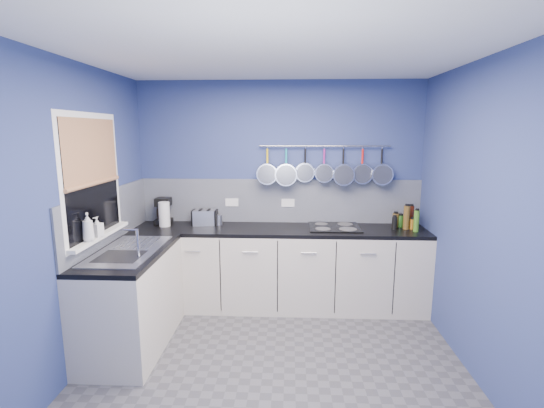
# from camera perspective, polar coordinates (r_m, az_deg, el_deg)

# --- Properties ---
(floor) EXTENTS (3.20, 3.00, 0.02)m
(floor) POSITION_cam_1_polar(r_m,az_deg,el_deg) (3.58, 0.26, -22.63)
(floor) COLOR #47474C
(floor) RESTS_ON ground
(ceiling) EXTENTS (3.20, 3.00, 0.02)m
(ceiling) POSITION_cam_1_polar(r_m,az_deg,el_deg) (3.05, 0.30, 21.20)
(ceiling) COLOR white
(ceiling) RESTS_ON ground
(wall_back) EXTENTS (3.20, 0.02, 2.50)m
(wall_back) POSITION_cam_1_polar(r_m,az_deg,el_deg) (4.56, 1.08, 1.74)
(wall_back) COLOR navy
(wall_back) RESTS_ON ground
(wall_front) EXTENTS (3.20, 0.02, 2.50)m
(wall_front) POSITION_cam_1_polar(r_m,az_deg,el_deg) (1.64, -2.03, -14.57)
(wall_front) COLOR navy
(wall_front) RESTS_ON ground
(wall_left) EXTENTS (0.02, 3.00, 2.50)m
(wall_left) POSITION_cam_1_polar(r_m,az_deg,el_deg) (3.53, -26.87, -2.01)
(wall_left) COLOR navy
(wall_left) RESTS_ON ground
(wall_right) EXTENTS (0.02, 3.00, 2.50)m
(wall_right) POSITION_cam_1_polar(r_m,az_deg,el_deg) (3.41, 28.45, -2.54)
(wall_right) COLOR navy
(wall_right) RESTS_ON ground
(backsplash_back) EXTENTS (3.20, 0.02, 0.50)m
(backsplash_back) POSITION_cam_1_polar(r_m,az_deg,el_deg) (4.55, 1.07, 0.45)
(backsplash_back) COLOR gray
(backsplash_back) RESTS_ON wall_back
(backsplash_left) EXTENTS (0.02, 1.80, 0.50)m
(backsplash_left) POSITION_cam_1_polar(r_m,az_deg,el_deg) (4.06, -22.37, -1.59)
(backsplash_left) COLOR gray
(backsplash_left) RESTS_ON wall_left
(cabinet_run_back) EXTENTS (3.20, 0.60, 0.86)m
(cabinet_run_back) POSITION_cam_1_polar(r_m,az_deg,el_deg) (4.46, 0.93, -9.35)
(cabinet_run_back) COLOR beige
(cabinet_run_back) RESTS_ON ground
(worktop_back) EXTENTS (3.20, 0.60, 0.04)m
(worktop_back) POSITION_cam_1_polar(r_m,az_deg,el_deg) (4.33, 0.94, -3.74)
(worktop_back) COLOR black
(worktop_back) RESTS_ON cabinet_run_back
(cabinet_run_left) EXTENTS (0.60, 1.20, 0.86)m
(cabinet_run_left) POSITION_cam_1_polar(r_m,az_deg,el_deg) (3.89, -19.56, -13.03)
(cabinet_run_left) COLOR beige
(cabinet_run_left) RESTS_ON ground
(worktop_left) EXTENTS (0.60, 1.20, 0.04)m
(worktop_left) POSITION_cam_1_polar(r_m,az_deg,el_deg) (3.74, -19.98, -6.68)
(worktop_left) COLOR black
(worktop_left) RESTS_ON cabinet_run_left
(window_frame) EXTENTS (0.01, 1.00, 1.10)m
(window_frame) POSITION_cam_1_polar(r_m,az_deg,el_deg) (3.73, -24.54, 3.48)
(window_frame) COLOR white
(window_frame) RESTS_ON wall_left
(window_glass) EXTENTS (0.01, 0.90, 1.00)m
(window_glass) POSITION_cam_1_polar(r_m,az_deg,el_deg) (3.72, -24.47, 3.48)
(window_glass) COLOR black
(window_glass) RESTS_ON wall_left
(bamboo_blind) EXTENTS (0.01, 0.90, 0.55)m
(bamboo_blind) POSITION_cam_1_polar(r_m,az_deg,el_deg) (3.70, -24.63, 6.94)
(bamboo_blind) COLOR #9F6741
(bamboo_blind) RESTS_ON wall_left
(window_sill) EXTENTS (0.10, 0.98, 0.03)m
(window_sill) POSITION_cam_1_polar(r_m,az_deg,el_deg) (3.80, -23.61, -4.23)
(window_sill) COLOR white
(window_sill) RESTS_ON wall_left
(sink_unit) EXTENTS (0.50, 0.95, 0.01)m
(sink_unit) POSITION_cam_1_polar(r_m,az_deg,el_deg) (3.73, -20.00, -6.33)
(sink_unit) COLOR silver
(sink_unit) RESTS_ON worktop_left
(mixer_tap) EXTENTS (0.12, 0.08, 0.26)m
(mixer_tap) POSITION_cam_1_polar(r_m,az_deg,el_deg) (3.48, -18.82, -5.31)
(mixer_tap) COLOR silver
(mixer_tap) RESTS_ON worktop_left
(socket_left) EXTENTS (0.15, 0.01, 0.09)m
(socket_left) POSITION_cam_1_polar(r_m,az_deg,el_deg) (4.59, -5.82, 0.23)
(socket_left) COLOR white
(socket_left) RESTS_ON backsplash_back
(socket_right) EXTENTS (0.15, 0.01, 0.09)m
(socket_right) POSITION_cam_1_polar(r_m,az_deg,el_deg) (4.54, 2.32, 0.16)
(socket_right) COLOR white
(socket_right) RESTS_ON backsplash_back
(pot_rail) EXTENTS (1.45, 0.02, 0.02)m
(pot_rail) POSITION_cam_1_polar(r_m,az_deg,el_deg) (4.46, 7.58, 8.30)
(pot_rail) COLOR silver
(pot_rail) RESTS_ON wall_back
(soap_bottle_a) EXTENTS (0.12, 0.12, 0.24)m
(soap_bottle_a) POSITION_cam_1_polar(r_m,az_deg,el_deg) (3.57, -25.07, -3.05)
(soap_bottle_a) COLOR white
(soap_bottle_a) RESTS_ON window_sill
(soap_bottle_b) EXTENTS (0.10, 0.10, 0.17)m
(soap_bottle_b) POSITION_cam_1_polar(r_m,az_deg,el_deg) (3.71, -23.95, -3.01)
(soap_bottle_b) COLOR white
(soap_bottle_b) RESTS_ON window_sill
(paper_towel) EXTENTS (0.13, 0.13, 0.27)m
(paper_towel) POSITION_cam_1_polar(r_m,az_deg,el_deg) (4.53, -15.30, -1.44)
(paper_towel) COLOR white
(paper_towel) RESTS_ON worktop_back
(coffee_maker) EXTENTS (0.17, 0.19, 0.30)m
(coffee_maker) POSITION_cam_1_polar(r_m,az_deg,el_deg) (4.65, -15.45, -0.98)
(coffee_maker) COLOR black
(coffee_maker) RESTS_ON worktop_back
(toaster) EXTENTS (0.28, 0.19, 0.17)m
(toaster) POSITION_cam_1_polar(r_m,az_deg,el_deg) (4.51, -9.67, -1.93)
(toaster) COLOR silver
(toaster) RESTS_ON worktop_back
(canister) EXTENTS (0.09, 0.09, 0.12)m
(canister) POSITION_cam_1_polar(r_m,az_deg,el_deg) (4.49, -7.70, -2.28)
(canister) COLOR silver
(canister) RESTS_ON worktop_back
(hob) EXTENTS (0.55, 0.49, 0.01)m
(hob) POSITION_cam_1_polar(r_m,az_deg,el_deg) (4.39, 8.99, -3.30)
(hob) COLOR black
(hob) RESTS_ON worktop_back
(pan_0) EXTENTS (0.24, 0.12, 0.43)m
(pan_0) POSITION_cam_1_polar(r_m,az_deg,el_deg) (4.45, -0.68, 5.65)
(pan_0) COLOR silver
(pan_0) RESTS_ON pot_rail
(pan_1) EXTENTS (0.25, 0.13, 0.44)m
(pan_1) POSITION_cam_1_polar(r_m,az_deg,el_deg) (4.45, 2.06, 5.55)
(pan_1) COLOR silver
(pan_1) RESTS_ON pot_rail
(pan_2) EXTENTS (0.21, 0.05, 0.40)m
(pan_2) POSITION_cam_1_polar(r_m,az_deg,el_deg) (4.45, 4.80, 5.76)
(pan_2) COLOR silver
(pan_2) RESTS_ON pot_rail
(pan_3) EXTENTS (0.21, 0.10, 0.40)m
(pan_3) POSITION_cam_1_polar(r_m,az_deg,el_deg) (4.46, 7.53, 5.72)
(pan_3) COLOR silver
(pan_3) RESTS_ON pot_rail
(pan_4) EXTENTS (0.24, 0.13, 0.43)m
(pan_4) POSITION_cam_1_polar(r_m,az_deg,el_deg) (4.49, 10.23, 5.48)
(pan_4) COLOR silver
(pan_4) RESTS_ON pot_rail
(pan_5) EXTENTS (0.23, 0.08, 0.42)m
(pan_5) POSITION_cam_1_polar(r_m,az_deg,el_deg) (4.52, 12.91, 5.50)
(pan_5) COLOR silver
(pan_5) RESTS_ON pot_rail
(pan_6) EXTENTS (0.24, 0.11, 0.43)m
(pan_6) POSITION_cam_1_polar(r_m,az_deg,el_deg) (4.56, 15.54, 5.38)
(pan_6) COLOR silver
(pan_6) RESTS_ON pot_rail
(condiment_0) EXTENTS (0.06, 0.06, 0.23)m
(condiment_0) POSITION_cam_1_polar(r_m,az_deg,el_deg) (4.61, 19.42, -1.69)
(condiment_0) COLOR #4C190C
(condiment_0) RESTS_ON worktop_back
(condiment_1) EXTENTS (0.07, 0.07, 0.13)m
(condiment_1) POSITION_cam_1_polar(r_m,az_deg,el_deg) (4.58, 18.07, -2.38)
(condiment_1) COLOR #265919
(condiment_1) RESTS_ON worktop_back
(condiment_2) EXTENTS (0.07, 0.07, 0.15)m
(condiment_2) POSITION_cam_1_polar(r_m,az_deg,el_deg) (4.56, 17.42, -2.24)
(condiment_2) COLOR brown
(condiment_2) RESTS_ON worktop_back
(condiment_3) EXTENTS (0.05, 0.05, 0.11)m
(condiment_3) POSITION_cam_1_polar(r_m,az_deg,el_deg) (4.52, 19.58, -2.76)
(condiment_3) COLOR #8C5914
(condiment_3) RESTS_ON worktop_back
(condiment_4) EXTENTS (0.07, 0.07, 0.25)m
(condiment_4) POSITION_cam_1_polar(r_m,az_deg,el_deg) (4.49, 18.87, -1.86)
(condiment_4) COLOR brown
(condiment_4) RESTS_ON worktop_back
(condiment_5) EXTENTS (0.06, 0.06, 0.14)m
(condiment_5) POSITION_cam_1_polar(r_m,az_deg,el_deg) (4.45, 17.27, -2.64)
(condiment_5) COLOR black
(condiment_5) RESTS_ON worktop_back
(condiment_6) EXTENTS (0.06, 0.06, 0.23)m
(condiment_6) POSITION_cam_1_polar(r_m,az_deg,el_deg) (4.41, 20.14, -2.34)
(condiment_6) COLOR #3F721E
(condiment_6) RESTS_ON worktop_back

